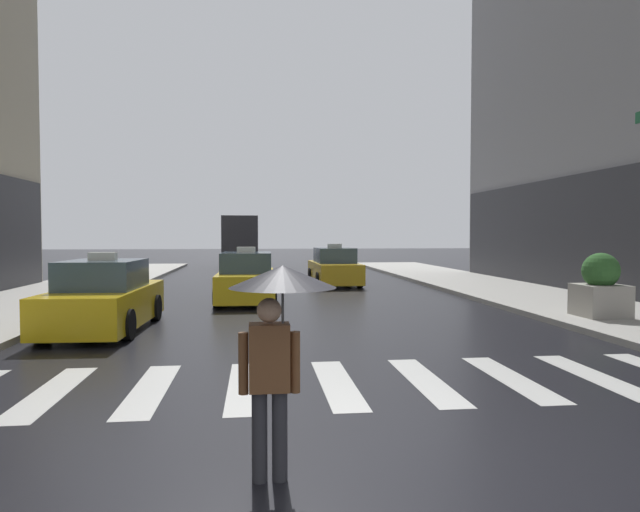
# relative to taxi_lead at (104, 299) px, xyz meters

# --- Properties ---
(ground_plane) EXTENTS (160.00, 160.00, 0.00)m
(ground_plane) POSITION_rel_taxi_lead_xyz_m (4.67, -8.17, -0.72)
(ground_plane) COLOR black
(crosswalk_markings) EXTENTS (11.30, 2.80, 0.01)m
(crosswalk_markings) POSITION_rel_taxi_lead_xyz_m (4.67, -5.17, -0.72)
(crosswalk_markings) COLOR silver
(crosswalk_markings) RESTS_ON ground
(taxi_lead) EXTENTS (2.05, 4.59, 1.80)m
(taxi_lead) POSITION_rel_taxi_lead_xyz_m (0.00, 0.00, 0.00)
(taxi_lead) COLOR yellow
(taxi_lead) RESTS_ON ground
(taxi_second) EXTENTS (1.97, 4.56, 1.80)m
(taxi_second) POSITION_rel_taxi_lead_xyz_m (3.16, 5.16, 0.00)
(taxi_second) COLOR yellow
(taxi_second) RESTS_ON ground
(taxi_third) EXTENTS (2.01, 4.58, 1.80)m
(taxi_third) POSITION_rel_taxi_lead_xyz_m (6.88, 10.85, 0.00)
(taxi_third) COLOR gold
(taxi_third) RESTS_ON ground
(box_truck) EXTENTS (2.56, 7.63, 3.35)m
(box_truck) POSITION_rel_taxi_lead_xyz_m (2.34, 24.06, 1.13)
(box_truck) COLOR #2D2D2D
(box_truck) RESTS_ON ground
(pedestrian_with_umbrella) EXTENTS (0.96, 0.96, 1.94)m
(pedestrian_with_umbrella) POSITION_rel_taxi_lead_xyz_m (3.67, -8.34, 0.79)
(pedestrian_with_umbrella) COLOR #333338
(pedestrian_with_umbrella) RESTS_ON ground
(planter_near_corner) EXTENTS (1.10, 1.10, 1.60)m
(planter_near_corner) POSITION_rel_taxi_lead_xyz_m (12.08, -0.21, 0.15)
(planter_near_corner) COLOR #A8A399
(planter_near_corner) RESTS_ON curb_right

